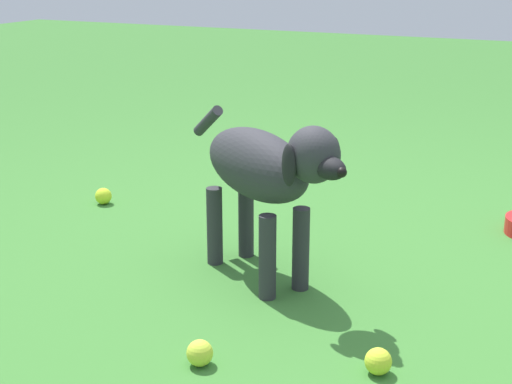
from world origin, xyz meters
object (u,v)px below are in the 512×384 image
at_px(tennis_ball_2, 200,353).
at_px(dog, 264,171).
at_px(tennis_ball_0, 378,361).
at_px(tennis_ball_1, 103,196).

bearing_deg(tennis_ball_2, dog, -172.98).
distance_m(tennis_ball_0, tennis_ball_1, 1.56).
relative_size(dog, tennis_ball_2, 10.35).
bearing_deg(tennis_ball_1, tennis_ball_0, 60.22).
height_order(tennis_ball_1, tennis_ball_2, same).
distance_m(dog, tennis_ball_2, 0.61).
relative_size(dog, tennis_ball_1, 10.35).
xyz_separation_m(dog, tennis_ball_1, (-0.40, -0.89, -0.32)).
bearing_deg(tennis_ball_0, tennis_ball_1, -119.78).
relative_size(tennis_ball_0, tennis_ball_2, 1.00).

